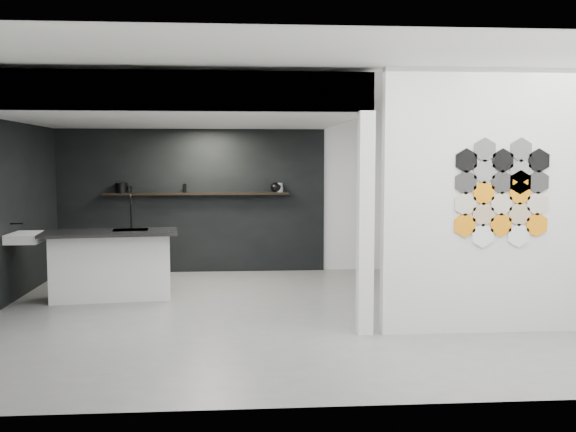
{
  "coord_description": "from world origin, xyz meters",
  "views": [
    {
      "loc": [
        -0.49,
        -7.62,
        1.84
      ],
      "look_at": [
        0.1,
        0.3,
        1.15
      ],
      "focal_mm": 40.0,
      "sensor_mm": 36.0,
      "label": 1
    }
  ],
  "objects_px": {
    "bottle_dark": "(185,188)",
    "glass_vase": "(279,188)",
    "kitchen_island": "(111,264)",
    "stockpot": "(121,188)",
    "partition_panel": "(496,202)",
    "utensil_cup": "(129,189)",
    "wall_basin": "(27,238)",
    "kettle": "(276,187)",
    "glass_bowl": "(279,189)"
  },
  "relations": [
    {
      "from": "wall_basin",
      "to": "bottle_dark",
      "type": "bearing_deg",
      "value": 48.16
    },
    {
      "from": "partition_panel",
      "to": "kettle",
      "type": "distance_m",
      "value": 4.41
    },
    {
      "from": "wall_basin",
      "to": "utensil_cup",
      "type": "distance_m",
      "value": 2.34
    },
    {
      "from": "kettle",
      "to": "glass_bowl",
      "type": "height_order",
      "value": "kettle"
    },
    {
      "from": "kettle",
      "to": "stockpot",
      "type": "bearing_deg",
      "value": 174.34
    },
    {
      "from": "wall_basin",
      "to": "kettle",
      "type": "relative_size",
      "value": 3.17
    },
    {
      "from": "kitchen_island",
      "to": "utensil_cup",
      "type": "xyz_separation_m",
      "value": [
        -0.08,
        1.92,
        0.9
      ]
    },
    {
      "from": "kitchen_island",
      "to": "bottle_dark",
      "type": "height_order",
      "value": "bottle_dark"
    },
    {
      "from": "bottle_dark",
      "to": "glass_vase",
      "type": "bearing_deg",
      "value": 0.0
    },
    {
      "from": "stockpot",
      "to": "glass_vase",
      "type": "distance_m",
      "value": 2.55
    },
    {
      "from": "partition_panel",
      "to": "glass_vase",
      "type": "distance_m",
      "value": 4.39
    },
    {
      "from": "kitchen_island",
      "to": "partition_panel",
      "type": "bearing_deg",
      "value": -30.49
    },
    {
      "from": "bottle_dark",
      "to": "wall_basin",
      "type": "bearing_deg",
      "value": -131.84
    },
    {
      "from": "glass_vase",
      "to": "bottle_dark",
      "type": "height_order",
      "value": "glass_vase"
    },
    {
      "from": "stockpot",
      "to": "kitchen_island",
      "type": "bearing_deg",
      "value": -84.13
    },
    {
      "from": "partition_panel",
      "to": "utensil_cup",
      "type": "distance_m",
      "value": 5.94
    },
    {
      "from": "stockpot",
      "to": "utensil_cup",
      "type": "xyz_separation_m",
      "value": [
        0.12,
        0.0,
        -0.02
      ]
    },
    {
      "from": "glass_bowl",
      "to": "glass_vase",
      "type": "xyz_separation_m",
      "value": [
        0.0,
        0.0,
        0.03
      ]
    },
    {
      "from": "kettle",
      "to": "bottle_dark",
      "type": "distance_m",
      "value": 1.49
    },
    {
      "from": "kitchen_island",
      "to": "wall_basin",
      "type": "bearing_deg",
      "value": -178.56
    },
    {
      "from": "kettle",
      "to": "glass_vase",
      "type": "bearing_deg",
      "value": -5.66
    },
    {
      "from": "kitchen_island",
      "to": "stockpot",
      "type": "relative_size",
      "value": 9.3
    },
    {
      "from": "wall_basin",
      "to": "kitchen_island",
      "type": "height_order",
      "value": "kitchen_island"
    },
    {
      "from": "wall_basin",
      "to": "utensil_cup",
      "type": "bearing_deg",
      "value": 65.08
    },
    {
      "from": "kettle",
      "to": "glass_vase",
      "type": "relative_size",
      "value": 1.24
    },
    {
      "from": "partition_panel",
      "to": "wall_basin",
      "type": "bearing_deg",
      "value": 161.77
    },
    {
      "from": "wall_basin",
      "to": "utensil_cup",
      "type": "relative_size",
      "value": 5.5
    },
    {
      "from": "kettle",
      "to": "partition_panel",
      "type": "bearing_deg",
      "value": -66.8
    },
    {
      "from": "kitchen_island",
      "to": "stockpot",
      "type": "xyz_separation_m",
      "value": [
        -0.2,
        1.92,
        0.93
      ]
    },
    {
      "from": "kitchen_island",
      "to": "stockpot",
      "type": "distance_m",
      "value": 2.14
    },
    {
      "from": "wall_basin",
      "to": "kitchen_island",
      "type": "relative_size",
      "value": 0.33
    },
    {
      "from": "kettle",
      "to": "utensil_cup",
      "type": "distance_m",
      "value": 2.38
    },
    {
      "from": "glass_vase",
      "to": "bottle_dark",
      "type": "distance_m",
      "value": 1.54
    },
    {
      "from": "stockpot",
      "to": "kettle",
      "type": "height_order",
      "value": "kettle"
    },
    {
      "from": "wall_basin",
      "to": "kettle",
      "type": "xyz_separation_m",
      "value": [
        3.34,
        2.07,
        0.55
      ]
    },
    {
      "from": "partition_panel",
      "to": "glass_vase",
      "type": "relative_size",
      "value": 18.36
    },
    {
      "from": "stockpot",
      "to": "glass_bowl",
      "type": "xyz_separation_m",
      "value": [
        2.55,
        0.0,
        -0.03
      ]
    },
    {
      "from": "bottle_dark",
      "to": "utensil_cup",
      "type": "height_order",
      "value": "bottle_dark"
    },
    {
      "from": "wall_basin",
      "to": "bottle_dark",
      "type": "distance_m",
      "value": 2.82
    },
    {
      "from": "bottle_dark",
      "to": "stockpot",
      "type": "bearing_deg",
      "value": 180.0
    },
    {
      "from": "wall_basin",
      "to": "bottle_dark",
      "type": "xyz_separation_m",
      "value": [
        1.85,
        2.07,
        0.54
      ]
    },
    {
      "from": "glass_vase",
      "to": "bottle_dark",
      "type": "bearing_deg",
      "value": 180.0
    },
    {
      "from": "glass_bowl",
      "to": "wall_basin",
      "type": "bearing_deg",
      "value": -148.65
    },
    {
      "from": "utensil_cup",
      "to": "kettle",
      "type": "bearing_deg",
      "value": 0.0
    },
    {
      "from": "wall_basin",
      "to": "partition_panel",
      "type": "bearing_deg",
      "value": -18.23
    },
    {
      "from": "glass_bowl",
      "to": "glass_vase",
      "type": "height_order",
      "value": "glass_vase"
    },
    {
      "from": "partition_panel",
      "to": "glass_vase",
      "type": "xyz_separation_m",
      "value": [
        -2.08,
        3.87,
        -0.0
      ]
    },
    {
      "from": "partition_panel",
      "to": "bottle_dark",
      "type": "xyz_separation_m",
      "value": [
        -3.62,
        3.87,
        -0.01
      ]
    },
    {
      "from": "utensil_cup",
      "to": "stockpot",
      "type": "bearing_deg",
      "value": 180.0
    },
    {
      "from": "kitchen_island",
      "to": "glass_vase",
      "type": "bearing_deg",
      "value": 32.4
    }
  ]
}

